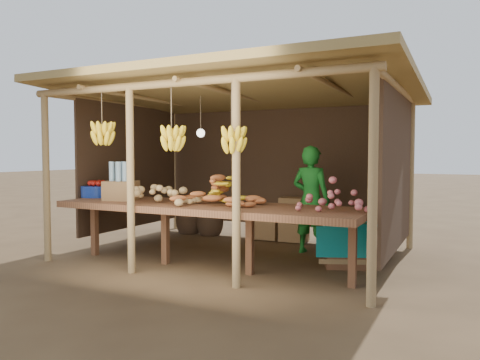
% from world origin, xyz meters
% --- Properties ---
extents(ground, '(60.00, 60.00, 0.00)m').
position_xyz_m(ground, '(0.00, 0.00, 0.00)').
color(ground, brown).
rests_on(ground, ground).
extents(stall_structure, '(4.70, 3.50, 2.43)m').
position_xyz_m(stall_structure, '(-0.04, -0.07, 1.91)').
color(stall_structure, '#9E7E51').
rests_on(stall_structure, ground).
extents(counter, '(3.90, 1.05, 0.80)m').
position_xyz_m(counter, '(0.00, -0.95, 0.74)').
color(counter, brown).
rests_on(counter, ground).
extents(potato_heap, '(0.96, 0.64, 0.36)m').
position_xyz_m(potato_heap, '(-0.55, -1.09, 0.98)').
color(potato_heap, tan).
rests_on(potato_heap, counter).
extents(sweet_potato_heap, '(1.02, 0.65, 0.36)m').
position_xyz_m(sweet_potato_heap, '(0.16, -1.02, 0.98)').
color(sweet_potato_heap, '#A4552A').
rests_on(sweet_potato_heap, counter).
extents(onion_heap, '(0.91, 0.69, 0.36)m').
position_xyz_m(onion_heap, '(1.57, -0.92, 0.98)').
color(onion_heap, '#C66062').
rests_on(onion_heap, counter).
extents(banana_pile, '(0.61, 0.39, 0.35)m').
position_xyz_m(banana_pile, '(0.20, -0.78, 0.97)').
color(banana_pile, yellow).
rests_on(banana_pile, counter).
extents(tomato_basin, '(0.46, 0.46, 0.24)m').
position_xyz_m(tomato_basin, '(-1.90, -0.78, 0.90)').
color(tomato_basin, navy).
rests_on(tomato_basin, counter).
extents(bottle_box, '(0.48, 0.42, 0.51)m').
position_xyz_m(bottle_box, '(-1.26, -1.02, 1.00)').
color(bottle_box, olive).
rests_on(bottle_box, counter).
extents(vendor, '(0.60, 0.43, 1.53)m').
position_xyz_m(vendor, '(0.88, 0.49, 0.77)').
color(vendor, '#1A7724').
rests_on(vendor, ground).
extents(tarp_crate, '(0.78, 0.73, 0.75)m').
position_xyz_m(tarp_crate, '(1.52, -0.02, 0.31)').
color(tarp_crate, brown).
rests_on(tarp_crate, ground).
extents(carton_stack, '(0.95, 0.39, 0.70)m').
position_xyz_m(carton_stack, '(0.21, 1.20, 0.31)').
color(carton_stack, olive).
rests_on(carton_stack, ground).
extents(burlap_sacks, '(0.90, 0.47, 0.64)m').
position_xyz_m(burlap_sacks, '(-1.37, 1.16, 0.28)').
color(burlap_sacks, '#452F20').
rests_on(burlap_sacks, ground).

